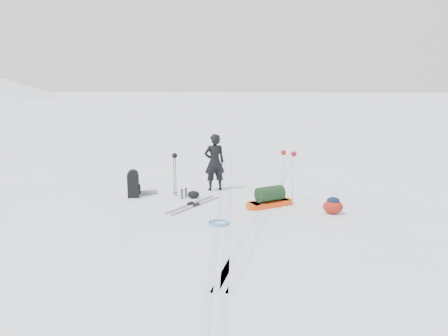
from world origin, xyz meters
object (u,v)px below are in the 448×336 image
(expedition_rucksack, at_px, (135,184))
(pulk_sled, at_px, (270,199))
(ski_poles_black, at_px, (175,161))
(skier, at_px, (214,162))

(expedition_rucksack, bearing_deg, pulk_sled, -20.76)
(ski_poles_black, bearing_deg, expedition_rucksack, 174.31)
(pulk_sled, distance_m, ski_poles_black, 2.89)
(pulk_sled, bearing_deg, expedition_rucksack, 138.39)
(expedition_rucksack, relative_size, ski_poles_black, 0.64)
(pulk_sled, height_order, ski_poles_black, ski_poles_black)
(skier, distance_m, ski_poles_black, 1.29)
(expedition_rucksack, height_order, ski_poles_black, ski_poles_black)
(expedition_rucksack, xyz_separation_m, ski_poles_black, (1.09, 0.23, 0.65))
(skier, height_order, expedition_rucksack, skier)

